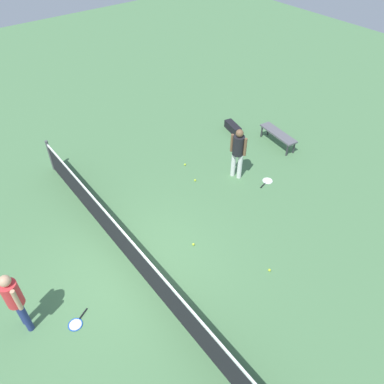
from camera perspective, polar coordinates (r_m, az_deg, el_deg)
The scene contains 12 objects.
ground_plane at distance 9.56m, azimuth -8.41°, elevation -11.18°, with size 40.00×40.00×0.00m, color #4C7A4C.
court_net at distance 9.17m, azimuth -8.72°, elevation -9.27°, with size 10.09×0.09×1.07m.
player_near_side at distance 11.45m, azimuth 6.93°, elevation 6.32°, with size 0.52×0.44×1.70m.
player_far_side at distance 8.52m, azimuth -25.12°, elevation -14.26°, with size 0.53×0.38×1.70m.
tennis_racket_near_player at distance 11.98m, azimuth 11.20°, elevation 1.59°, with size 0.38×0.61×0.03m.
tennis_racket_far_player at distance 8.98m, azimuth -17.00°, elevation -18.36°, with size 0.43×0.59×0.03m.
tennis_ball_near_player at distance 9.89m, azimuth 0.22°, elevation -7.86°, with size 0.07×0.07×0.07m, color #C6E033.
tennis_ball_by_net at distance 11.76m, azimuth 0.47°, elevation 1.78°, with size 0.07×0.07×0.07m, color #C6E033.
tennis_ball_midcourt at distance 12.40m, azimuth -1.06°, elevation 4.15°, with size 0.07×0.07×0.07m, color #C6E033.
tennis_ball_baseline at distance 9.56m, azimuth 11.55°, elevation -11.42°, with size 0.07×0.07×0.07m, color #C6E033.
courtside_bench at distance 13.49m, azimuth 12.81°, elevation 8.43°, with size 1.54×0.58×0.48m.
equipment_bag at distance 14.12m, azimuth 6.22°, elevation 9.53°, with size 0.84×0.45×0.28m.
Camera 1 is at (-5.38, 2.45, 7.52)m, focal length 35.53 mm.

